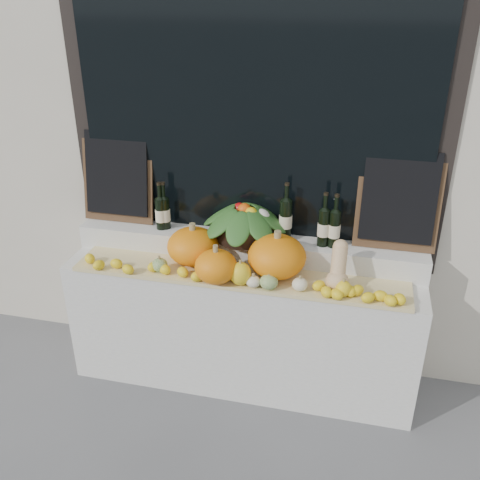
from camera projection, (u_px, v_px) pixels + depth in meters
The scene contains 18 objects.
storefront_facade at pixel (268, 31), 3.46m from camera, with size 7.00×0.94×4.50m.
display_sill at pixel (243, 324), 3.64m from camera, with size 2.30×0.55×0.88m, color silver.
rear_tier at pixel (248, 247), 3.54m from camera, with size 2.30×0.25×0.16m, color silver.
straw_bedding at pixel (238, 276), 3.33m from camera, with size 2.10×0.32×0.03m, color tan.
pumpkin_left at pixel (193, 246), 3.41m from camera, with size 0.33×0.33×0.24m, color orange.
pumpkin_right at pixel (277, 257), 3.26m from camera, with size 0.36×0.36×0.26m, color orange.
pumpkin_center at pixel (216, 266), 3.21m from camera, with size 0.26×0.26×0.20m, color orange.
butternut_squash at pixel (338, 269), 3.13m from camera, with size 0.14×0.20×0.29m.
decorative_gourds at pixel (250, 277), 3.19m from camera, with size 1.23×0.15×0.17m.
lemon_heap at pixel (234, 279), 3.21m from camera, with size 2.20×0.16×0.06m, color yellow, non-canonical shape.
produce_bowl at pixel (244, 220), 3.44m from camera, with size 0.59×0.59×0.24m.
wine_bottle_far_left at pixel (165, 213), 3.57m from camera, with size 0.08×0.08×0.33m.
wine_bottle_near_left at pixel (161, 213), 3.56m from camera, with size 0.08×0.08×0.33m.
wine_bottle_tall at pixel (286, 219), 3.41m from camera, with size 0.08×0.08×0.38m.
wine_bottle_near_right at pixel (324, 227), 3.33m from camera, with size 0.08×0.08×0.36m.
wine_bottle_far_right at pixel (334, 228), 3.32m from camera, with size 0.08×0.08×0.35m.
chalkboard_left at pixel (117, 176), 3.60m from camera, with size 0.50×0.13×0.61m.
chalkboard_right at pixel (399, 199), 3.23m from camera, with size 0.50×0.13×0.61m.
Camera 1 is at (0.67, -1.40, 2.59)m, focal length 40.00 mm.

